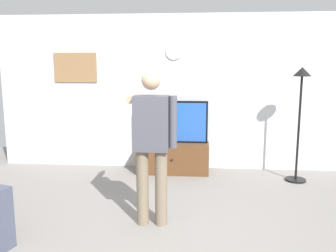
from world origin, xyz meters
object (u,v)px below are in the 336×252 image
(framed_picture, at_px, (76,67))
(floor_lamp, at_px, (300,101))
(tv_stand, at_px, (173,158))
(television, at_px, (173,122))
(person_standing_nearer_lamp, at_px, (152,140))
(wall_clock, at_px, (174,51))

(framed_picture, height_order, floor_lamp, framed_picture)
(tv_stand, height_order, framed_picture, framed_picture)
(tv_stand, height_order, floor_lamp, floor_lamp)
(framed_picture, bearing_deg, television, -8.06)
(tv_stand, xyz_separation_m, television, (0.00, 0.05, 0.62))
(television, distance_m, person_standing_nearer_lamp, 2.09)
(tv_stand, height_order, wall_clock, wall_clock)
(floor_lamp, bearing_deg, wall_clock, 163.38)
(floor_lamp, bearing_deg, television, 170.00)
(television, distance_m, framed_picture, 2.00)
(television, relative_size, wall_clock, 3.90)
(television, relative_size, person_standing_nearer_lamp, 0.66)
(tv_stand, relative_size, person_standing_nearer_lamp, 0.69)
(framed_picture, bearing_deg, person_standing_nearer_lamp, -54.61)
(floor_lamp, relative_size, person_standing_nearer_lamp, 1.02)
(wall_clock, bearing_deg, framed_picture, 179.84)
(television, height_order, framed_picture, framed_picture)
(tv_stand, distance_m, framed_picture, 2.35)
(tv_stand, bearing_deg, person_standing_nearer_lamp, -92.85)
(framed_picture, height_order, person_standing_nearer_lamp, framed_picture)
(person_standing_nearer_lamp, bearing_deg, wall_clock, 87.50)
(television, height_order, person_standing_nearer_lamp, person_standing_nearer_lamp)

